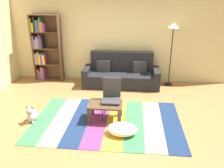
{
  "coord_description": "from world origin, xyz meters",
  "views": [
    {
      "loc": [
        0.47,
        -4.52,
        2.62
      ],
      "look_at": [
        -0.02,
        0.44,
        0.65
      ],
      "focal_mm": 36.64,
      "sensor_mm": 36.0,
      "label": 1
    }
  ],
  "objects_px": {
    "bookshelf": "(44,48)",
    "tv_remote": "(108,103)",
    "pouf": "(122,129)",
    "standing_lamp": "(173,34)",
    "folding_chair": "(111,95)",
    "coffee_table": "(105,107)",
    "couch": "(121,75)",
    "dog": "(32,115)"
  },
  "relations": [
    {
      "from": "bookshelf",
      "to": "tv_remote",
      "type": "bearing_deg",
      "value": -45.73
    },
    {
      "from": "pouf",
      "to": "standing_lamp",
      "type": "bearing_deg",
      "value": 65.95
    },
    {
      "from": "folding_chair",
      "to": "pouf",
      "type": "bearing_deg",
      "value": -56.75
    },
    {
      "from": "bookshelf",
      "to": "coffee_table",
      "type": "bearing_deg",
      "value": -47.0
    },
    {
      "from": "couch",
      "to": "tv_remote",
      "type": "distance_m",
      "value": 2.1
    },
    {
      "from": "bookshelf",
      "to": "folding_chair",
      "type": "xyz_separation_m",
      "value": [
        2.36,
        -2.22,
        -0.51
      ]
    },
    {
      "from": "pouf",
      "to": "folding_chair",
      "type": "height_order",
      "value": "folding_chair"
    },
    {
      "from": "folding_chair",
      "to": "bookshelf",
      "type": "bearing_deg",
      "value": 148.03
    },
    {
      "from": "couch",
      "to": "bookshelf",
      "type": "relative_size",
      "value": 1.1
    },
    {
      "from": "coffee_table",
      "to": "standing_lamp",
      "type": "bearing_deg",
      "value": 54.14
    },
    {
      "from": "tv_remote",
      "to": "dog",
      "type": "bearing_deg",
      "value": -170.95
    },
    {
      "from": "folding_chair",
      "to": "standing_lamp",
      "type": "bearing_deg",
      "value": 64.85
    },
    {
      "from": "couch",
      "to": "folding_chair",
      "type": "xyz_separation_m",
      "value": [
        -0.1,
        -1.94,
        0.2
      ]
    },
    {
      "from": "dog",
      "to": "tv_remote",
      "type": "xyz_separation_m",
      "value": [
        1.66,
        0.25,
        0.25
      ]
    },
    {
      "from": "bookshelf",
      "to": "coffee_table",
      "type": "height_order",
      "value": "bookshelf"
    },
    {
      "from": "bookshelf",
      "to": "standing_lamp",
      "type": "relative_size",
      "value": 1.1
    },
    {
      "from": "bookshelf",
      "to": "couch",
      "type": "bearing_deg",
      "value": -6.51
    },
    {
      "from": "couch",
      "to": "pouf",
      "type": "height_order",
      "value": "couch"
    },
    {
      "from": "pouf",
      "to": "tv_remote",
      "type": "distance_m",
      "value": 0.72
    },
    {
      "from": "pouf",
      "to": "couch",
      "type": "bearing_deg",
      "value": 94.08
    },
    {
      "from": "coffee_table",
      "to": "standing_lamp",
      "type": "distance_m",
      "value": 3.09
    },
    {
      "from": "pouf",
      "to": "tv_remote",
      "type": "height_order",
      "value": "tv_remote"
    },
    {
      "from": "couch",
      "to": "folding_chair",
      "type": "bearing_deg",
      "value": -92.99
    },
    {
      "from": "bookshelf",
      "to": "tv_remote",
      "type": "xyz_separation_m",
      "value": [
        2.31,
        -2.37,
        -0.63
      ]
    },
    {
      "from": "tv_remote",
      "to": "standing_lamp",
      "type": "bearing_deg",
      "value": 55.23
    },
    {
      "from": "standing_lamp",
      "to": "dog",
      "type": "bearing_deg",
      "value": -142.42
    },
    {
      "from": "couch",
      "to": "standing_lamp",
      "type": "xyz_separation_m",
      "value": [
        1.45,
        0.17,
        1.22
      ]
    },
    {
      "from": "bookshelf",
      "to": "tv_remote",
      "type": "distance_m",
      "value": 3.37
    },
    {
      "from": "bookshelf",
      "to": "folding_chair",
      "type": "height_order",
      "value": "bookshelf"
    },
    {
      "from": "tv_remote",
      "to": "coffee_table",
      "type": "bearing_deg",
      "value": -146.26
    },
    {
      "from": "standing_lamp",
      "to": "pouf",
      "type": "bearing_deg",
      "value": -114.05
    },
    {
      "from": "standing_lamp",
      "to": "folding_chair",
      "type": "bearing_deg",
      "value": -126.36
    },
    {
      "from": "folding_chair",
      "to": "coffee_table",
      "type": "bearing_deg",
      "value": -108.83
    },
    {
      "from": "couch",
      "to": "dog",
      "type": "height_order",
      "value": "couch"
    },
    {
      "from": "standing_lamp",
      "to": "bookshelf",
      "type": "bearing_deg",
      "value": 178.33
    },
    {
      "from": "tv_remote",
      "to": "folding_chair",
      "type": "xyz_separation_m",
      "value": [
        0.05,
        0.15,
        0.12
      ]
    },
    {
      "from": "couch",
      "to": "dog",
      "type": "xyz_separation_m",
      "value": [
        -1.81,
        -2.34,
        -0.18
      ]
    },
    {
      "from": "bookshelf",
      "to": "tv_remote",
      "type": "relative_size",
      "value": 13.73
    },
    {
      "from": "couch",
      "to": "bookshelf",
      "type": "xyz_separation_m",
      "value": [
        -2.46,
        0.28,
        0.71
      ]
    },
    {
      "from": "pouf",
      "to": "folding_chair",
      "type": "relative_size",
      "value": 0.68
    },
    {
      "from": "couch",
      "to": "coffee_table",
      "type": "xyz_separation_m",
      "value": [
        -0.21,
        -2.13,
        -0.0
      ]
    },
    {
      "from": "coffee_table",
      "to": "dog",
      "type": "relative_size",
      "value": 1.86
    }
  ]
}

